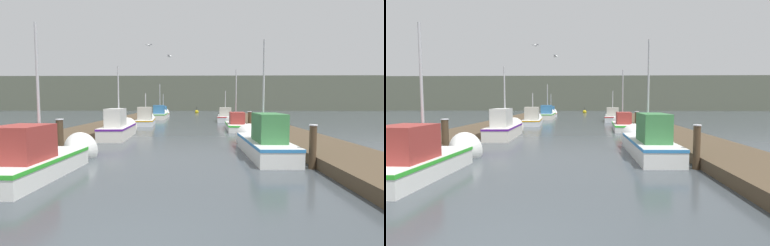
# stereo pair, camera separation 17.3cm
# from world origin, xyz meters

# --- Properties ---
(dock_left) EXTENTS (2.72, 40.00, 0.38)m
(dock_left) POSITION_xyz_m (-6.03, 16.00, 0.19)
(dock_left) COLOR #4C3D2B
(dock_left) RESTS_ON ground_plane
(dock_right) EXTENTS (2.72, 40.00, 0.38)m
(dock_right) POSITION_xyz_m (6.03, 16.00, 0.19)
(dock_right) COLOR #4C3D2B
(dock_right) RESTS_ON ground_plane
(distant_shore_ridge) EXTENTS (120.00, 16.00, 6.78)m
(distant_shore_ridge) POSITION_xyz_m (0.00, 62.24, 3.39)
(distant_shore_ridge) COLOR #565B4C
(distant_shore_ridge) RESTS_ON ground_plane
(fishing_boat_0) EXTENTS (1.57, 4.98, 4.70)m
(fishing_boat_0) POSITION_xyz_m (-3.55, 4.82, 0.48)
(fishing_boat_0) COLOR silver
(fishing_boat_0) RESTS_ON ground_plane
(fishing_boat_1) EXTENTS (1.52, 5.77, 4.85)m
(fishing_boat_1) POSITION_xyz_m (3.54, 8.24, 0.52)
(fishing_boat_1) COLOR silver
(fishing_boat_1) RESTS_ON ground_plane
(fishing_boat_2) EXTENTS (1.61, 4.99, 4.37)m
(fishing_boat_2) POSITION_xyz_m (-3.65, 13.39, 0.55)
(fishing_boat_2) COLOR silver
(fishing_boat_2) RESTS_ON ground_plane
(fishing_boat_3) EXTENTS (1.54, 5.82, 4.71)m
(fishing_boat_3) POSITION_xyz_m (3.70, 18.53, 0.38)
(fishing_boat_3) COLOR silver
(fishing_boat_3) RESTS_ON ground_plane
(fishing_boat_4) EXTENTS (1.90, 5.11, 3.16)m
(fishing_boat_4) POSITION_xyz_m (-3.65, 22.20, 0.45)
(fishing_boat_4) COLOR silver
(fishing_boat_4) RESTS_ON ground_plane
(fishing_boat_5) EXTENTS (1.85, 5.15, 3.45)m
(fishing_boat_5) POSITION_xyz_m (3.66, 26.69, 0.44)
(fishing_boat_5) COLOR silver
(fishing_boat_5) RESTS_ON ground_plane
(fishing_boat_6) EXTENTS (1.71, 5.77, 4.35)m
(fishing_boat_6) POSITION_xyz_m (-3.51, 30.57, 0.48)
(fishing_boat_6) COLOR silver
(fishing_boat_6) RESTS_ON ground_plane
(fishing_boat_7) EXTENTS (2.14, 6.37, 3.43)m
(fishing_boat_7) POSITION_xyz_m (-3.83, 36.38, 0.36)
(fishing_boat_7) COLOR silver
(fishing_boat_7) RESTS_ON ground_plane
(mooring_piling_0) EXTENTS (0.31, 0.31, 1.40)m
(mooring_piling_0) POSITION_xyz_m (-4.64, 8.12, 0.70)
(mooring_piling_0) COLOR #473523
(mooring_piling_0) RESTS_ON ground_plane
(mooring_piling_1) EXTENTS (0.33, 0.33, 1.27)m
(mooring_piling_1) POSITION_xyz_m (4.89, 19.24, 0.64)
(mooring_piling_1) COLOR #473523
(mooring_piling_1) RESTS_ON ground_plane
(mooring_piling_2) EXTENTS (0.31, 0.31, 1.37)m
(mooring_piling_2) POSITION_xyz_m (-4.61, 36.39, 0.69)
(mooring_piling_2) COLOR #473523
(mooring_piling_2) RESTS_ON ground_plane
(mooring_piling_3) EXTENTS (0.25, 0.25, 1.40)m
(mooring_piling_3) POSITION_xyz_m (4.56, 5.57, 0.71)
(mooring_piling_3) COLOR #473523
(mooring_piling_3) RESTS_ON ground_plane
(channel_buoy) EXTENTS (0.62, 0.62, 1.12)m
(channel_buoy) POSITION_xyz_m (0.60, 44.75, 0.17)
(channel_buoy) COLOR gold
(channel_buoy) RESTS_ON ground_plane
(seagull_lead) EXTENTS (0.30, 0.56, 0.12)m
(seagull_lead) POSITION_xyz_m (-0.77, 14.13, 4.74)
(seagull_lead) COLOR white
(seagull_1) EXTENTS (0.54, 0.37, 0.12)m
(seagull_1) POSITION_xyz_m (-2.37, 16.49, 5.81)
(seagull_1) COLOR white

